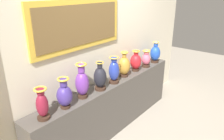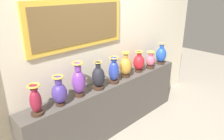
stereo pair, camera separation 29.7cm
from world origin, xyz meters
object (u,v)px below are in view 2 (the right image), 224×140
object	(u,v)px
vase_onyx	(98,77)
vase_sapphire	(161,55)
vase_crimson	(139,62)
vase_violet	(79,81)
vase_rose	(150,60)
vase_indigo	(59,92)
vase_cobalt	(114,71)
vase_ochre	(126,66)
vase_burgundy	(36,101)

from	to	relation	value
vase_onyx	vase_sapphire	world-z (taller)	vase_onyx
vase_crimson	vase_violet	bearing A→B (deg)	-179.88
vase_rose	vase_sapphire	size ratio (longest dim) A/B	0.77
vase_indigo	vase_sapphire	distance (m)	2.05
vase_crimson	vase_rose	size ratio (longest dim) A/B	1.18
vase_cobalt	vase_ochre	size ratio (longest dim) A/B	0.98
vase_cobalt	vase_sapphire	size ratio (longest dim) A/B	1.02
vase_cobalt	vase_rose	distance (m)	0.87
vase_burgundy	vase_ochre	size ratio (longest dim) A/B	0.90
vase_cobalt	vase_sapphire	world-z (taller)	vase_cobalt
vase_crimson	vase_ochre	bearing A→B (deg)	179.13
vase_violet	vase_ochre	world-z (taller)	vase_violet
vase_onyx	vase_violet	bearing A→B (deg)	177.06
vase_onyx	vase_sapphire	distance (m)	1.45
vase_cobalt	vase_indigo	bearing A→B (deg)	-179.93
vase_violet	vase_sapphire	xyz separation A→B (m)	(1.76, -0.03, -0.03)
vase_burgundy	vase_ochre	xyz separation A→B (m)	(1.45, 0.03, 0.01)
vase_indigo	vase_cobalt	distance (m)	0.88
vase_sapphire	vase_rose	bearing A→B (deg)	179.12
vase_onyx	vase_ochre	distance (m)	0.57
vase_onyx	vase_sapphire	bearing A→B (deg)	-0.67
vase_indigo	vase_ochre	xyz separation A→B (m)	(1.16, 0.03, 0.01)
vase_indigo	vase_violet	xyz separation A→B (m)	(0.29, 0.02, 0.04)
vase_burgundy	vase_cobalt	distance (m)	1.17
vase_burgundy	vase_cobalt	world-z (taller)	vase_cobalt
vase_onyx	vase_rose	distance (m)	1.15
vase_burgundy	vase_rose	distance (m)	2.03
vase_ochre	vase_cobalt	bearing A→B (deg)	-174.01
vase_cobalt	vase_sapphire	distance (m)	1.17
vase_crimson	vase_sapphire	bearing A→B (deg)	-3.48
vase_violet	vase_rose	world-z (taller)	vase_violet
vase_violet	vase_onyx	world-z (taller)	vase_violet
vase_indigo	vase_burgundy	bearing A→B (deg)	-179.73
vase_burgundy	vase_rose	bearing A→B (deg)	-0.08
vase_violet	vase_onyx	distance (m)	0.31
vase_burgundy	vase_onyx	world-z (taller)	vase_onyx
vase_cobalt	vase_ochre	xyz separation A→B (m)	(0.29, 0.03, -0.01)
vase_cobalt	vase_burgundy	bearing A→B (deg)	-179.88
vase_violet	vase_indigo	bearing A→B (deg)	-175.34
vase_burgundy	vase_violet	world-z (taller)	vase_violet
vase_burgundy	vase_sapphire	world-z (taller)	vase_sapphire
vase_indigo	vase_sapphire	bearing A→B (deg)	-0.25
vase_indigo	vase_onyx	world-z (taller)	vase_onyx
vase_ochre	vase_sapphire	bearing A→B (deg)	-2.57
vase_violet	vase_rose	bearing A→B (deg)	-1.10
vase_onyx	vase_ochre	bearing A→B (deg)	2.33
vase_rose	vase_onyx	bearing A→B (deg)	179.39
vase_crimson	vase_rose	distance (m)	0.28
vase_violet	vase_onyx	size ratio (longest dim) A/B	1.16
vase_onyx	vase_rose	xyz separation A→B (m)	(1.15, -0.01, -0.03)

